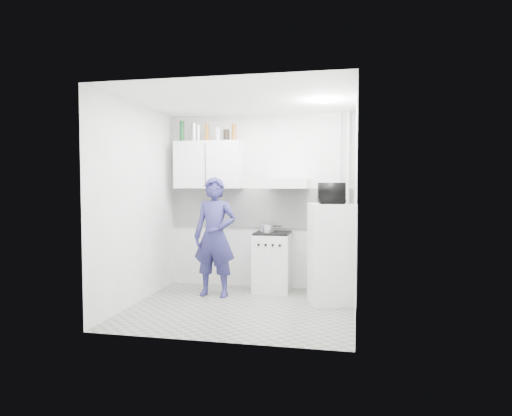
# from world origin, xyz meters

# --- Properties ---
(floor) EXTENTS (2.80, 2.80, 0.00)m
(floor) POSITION_xyz_m (0.00, 0.00, 0.00)
(floor) COLOR gray
(floor) RESTS_ON ground
(ceiling) EXTENTS (2.80, 2.80, 0.00)m
(ceiling) POSITION_xyz_m (0.00, 0.00, 2.60)
(ceiling) COLOR white
(ceiling) RESTS_ON wall_back
(wall_back) EXTENTS (2.80, 0.00, 2.80)m
(wall_back) POSITION_xyz_m (0.00, 1.25, 1.30)
(wall_back) COLOR white
(wall_back) RESTS_ON floor
(wall_left) EXTENTS (0.00, 2.60, 2.60)m
(wall_left) POSITION_xyz_m (-1.40, 0.00, 1.30)
(wall_left) COLOR white
(wall_left) RESTS_ON floor
(wall_right) EXTENTS (0.00, 2.60, 2.60)m
(wall_right) POSITION_xyz_m (1.40, 0.00, 1.30)
(wall_right) COLOR white
(wall_right) RESTS_ON floor
(person) EXTENTS (0.62, 0.43, 1.66)m
(person) POSITION_xyz_m (-0.50, 0.55, 0.83)
(person) COLOR navy
(person) RESTS_ON floor
(stove) EXTENTS (0.52, 0.52, 0.83)m
(stove) POSITION_xyz_m (0.23, 1.00, 0.42)
(stove) COLOR silver
(stove) RESTS_ON floor
(fridge) EXTENTS (0.66, 0.66, 1.31)m
(fridge) POSITION_xyz_m (1.10, 0.48, 0.65)
(fridge) COLOR white
(fridge) RESTS_ON floor
(stove_top) EXTENTS (0.50, 0.50, 0.03)m
(stove_top) POSITION_xyz_m (0.23, 1.00, 0.85)
(stove_top) COLOR black
(stove_top) RESTS_ON stove
(saucepan) EXTENTS (0.20, 0.20, 0.11)m
(saucepan) POSITION_xyz_m (0.15, 1.01, 0.92)
(saucepan) COLOR silver
(saucepan) RESTS_ON stove_top
(microwave) EXTENTS (0.53, 0.39, 0.27)m
(microwave) POSITION_xyz_m (1.10, 0.48, 1.45)
(microwave) COLOR black
(microwave) RESTS_ON fridge
(bottle_a) EXTENTS (0.07, 0.07, 0.32)m
(bottle_a) POSITION_xyz_m (-1.17, 1.07, 2.36)
(bottle_a) COLOR #144C1E
(bottle_a) RESTS_ON upper_cabinet
(bottle_b) EXTENTS (0.07, 0.07, 0.28)m
(bottle_b) POSITION_xyz_m (-0.99, 1.07, 2.34)
(bottle_b) COLOR silver
(bottle_b) RESTS_ON upper_cabinet
(bottle_c) EXTENTS (0.06, 0.06, 0.25)m
(bottle_c) POSITION_xyz_m (-0.92, 1.07, 2.33)
(bottle_c) COLOR silver
(bottle_c) RESTS_ON upper_cabinet
(bottle_d) EXTENTS (0.06, 0.06, 0.27)m
(bottle_d) POSITION_xyz_m (-0.78, 1.07, 2.33)
(bottle_d) COLOR brown
(bottle_d) RESTS_ON upper_cabinet
(canister_a) EXTENTS (0.08, 0.08, 0.20)m
(canister_a) POSITION_xyz_m (-0.61, 1.07, 2.30)
(canister_a) COLOR #B2B7BC
(canister_a) RESTS_ON upper_cabinet
(canister_b) EXTENTS (0.09, 0.09, 0.17)m
(canister_b) POSITION_xyz_m (-0.48, 1.07, 2.29)
(canister_b) COLOR black
(canister_b) RESTS_ON upper_cabinet
(bottle_e) EXTENTS (0.06, 0.06, 0.25)m
(bottle_e) POSITION_xyz_m (-0.36, 1.07, 2.33)
(bottle_e) COLOR brown
(bottle_e) RESTS_ON upper_cabinet
(upper_cabinet) EXTENTS (1.00, 0.35, 0.70)m
(upper_cabinet) POSITION_xyz_m (-0.75, 1.07, 1.85)
(upper_cabinet) COLOR white
(upper_cabinet) RESTS_ON wall_back
(range_hood) EXTENTS (0.60, 0.50, 0.14)m
(range_hood) POSITION_xyz_m (0.45, 1.00, 1.57)
(range_hood) COLOR silver
(range_hood) RESTS_ON wall_back
(backsplash) EXTENTS (2.74, 0.03, 0.60)m
(backsplash) POSITION_xyz_m (0.00, 1.24, 1.20)
(backsplash) COLOR white
(backsplash) RESTS_ON wall_back
(pipe_a) EXTENTS (0.05, 0.05, 2.60)m
(pipe_a) POSITION_xyz_m (1.30, 1.17, 1.30)
(pipe_a) COLOR silver
(pipe_a) RESTS_ON floor
(pipe_b) EXTENTS (0.04, 0.04, 2.60)m
(pipe_b) POSITION_xyz_m (1.18, 1.17, 1.30)
(pipe_b) COLOR silver
(pipe_b) RESTS_ON floor
(ceiling_spot_fixture) EXTENTS (0.10, 0.10, 0.02)m
(ceiling_spot_fixture) POSITION_xyz_m (1.00, 0.20, 2.57)
(ceiling_spot_fixture) COLOR white
(ceiling_spot_fixture) RESTS_ON ceiling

